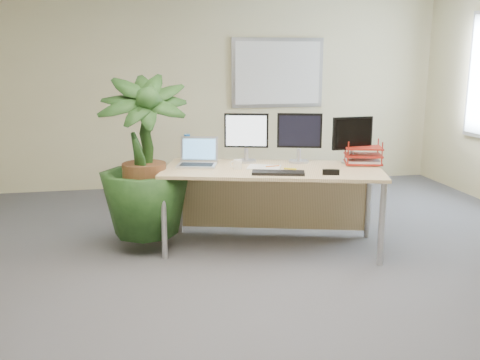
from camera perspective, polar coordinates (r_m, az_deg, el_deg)
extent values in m
plane|color=#424146|center=(3.85, 1.62, -14.28)|extent=(8.00, 8.00, 0.00)
cube|color=beige|center=(7.39, -5.22, 9.71)|extent=(7.00, 0.04, 2.70)
cube|color=#ACADB1|center=(7.57, 4.03, 11.32)|extent=(1.30, 0.03, 0.95)
cube|color=white|center=(7.55, 4.07, 11.32)|extent=(1.20, 0.01, 0.85)
cube|color=tan|center=(4.93, 3.49, 1.10)|extent=(2.15, 1.35, 0.03)
cube|color=tan|center=(5.40, 3.51, -2.03)|extent=(1.83, 0.53, 0.62)
cylinder|color=#B9B8BE|center=(4.78, -8.14, -4.14)|extent=(0.05, 0.05, 0.74)
cylinder|color=#B9B8BE|center=(4.75, 14.89, -4.57)|extent=(0.05, 0.05, 0.74)
cylinder|color=#B9B8BE|center=(5.47, -6.47, -1.88)|extent=(0.05, 0.05, 0.74)
cylinder|color=#B9B8BE|center=(5.45, 13.54, -2.24)|extent=(0.05, 0.05, 0.74)
imported|color=#183714|center=(4.96, -10.17, 0.98)|extent=(0.87, 0.87, 1.50)
cylinder|color=#B9B8BE|center=(5.20, 0.67, 2.04)|extent=(0.19, 0.19, 0.02)
cylinder|color=#B9B8BE|center=(5.19, 0.67, 2.77)|extent=(0.04, 0.04, 0.12)
cube|color=black|center=(5.16, 0.68, 5.31)|extent=(0.42, 0.15, 0.33)
cube|color=white|center=(5.13, 0.66, 5.27)|extent=(0.37, 0.11, 0.29)
cylinder|color=#B9B8BE|center=(5.21, 6.28, 1.98)|extent=(0.19, 0.19, 0.02)
cylinder|color=#B9B8BE|center=(5.20, 6.30, 2.71)|extent=(0.04, 0.04, 0.12)
cube|color=black|center=(5.16, 6.36, 5.26)|extent=(0.42, 0.15, 0.33)
cube|color=black|center=(5.14, 6.37, 5.23)|extent=(0.38, 0.11, 0.29)
cylinder|color=#B9B8BE|center=(5.24, 11.76, 1.84)|extent=(0.18, 0.18, 0.02)
cylinder|color=#B9B8BE|center=(5.23, 11.79, 2.52)|extent=(0.04, 0.04, 0.11)
cube|color=black|center=(5.19, 11.90, 4.90)|extent=(0.40, 0.07, 0.31)
cube|color=black|center=(5.17, 12.02, 4.87)|extent=(0.36, 0.04, 0.27)
cube|color=silver|center=(5.01, -4.62, 1.58)|extent=(0.41, 0.34, 0.02)
cube|color=black|center=(5.00, -4.64, 1.67)|extent=(0.34, 0.24, 0.00)
cube|color=silver|center=(5.14, -4.37, 3.33)|extent=(0.36, 0.16, 0.24)
cube|color=#63B1FF|center=(5.13, -4.38, 3.32)|extent=(0.32, 0.13, 0.19)
cube|color=black|center=(4.67, 4.10, 0.78)|extent=(0.48, 0.27, 0.03)
cylinder|color=white|center=(4.87, -0.25, 1.68)|extent=(0.08, 0.08, 0.09)
torus|color=white|center=(4.86, -0.75, 1.66)|extent=(0.06, 0.03, 0.06)
cube|color=white|center=(4.92, 2.59, 1.36)|extent=(0.36, 0.32, 0.01)
cylinder|color=orange|center=(4.93, 3.48, 1.48)|extent=(0.13, 0.03, 0.01)
cylinder|color=gold|center=(4.87, 5.37, 1.20)|extent=(0.11, 0.06, 0.02)
cylinder|color=silver|center=(5.33, -5.64, 3.23)|extent=(0.06, 0.06, 0.20)
cylinder|color=blue|center=(5.31, -5.67, 4.59)|extent=(0.06, 0.06, 0.05)
cylinder|color=blue|center=(5.33, -5.64, 3.32)|extent=(0.07, 0.07, 0.06)
cube|color=#A31F14|center=(5.23, 12.96, 1.83)|extent=(0.40, 0.34, 0.02)
cube|color=#A31F14|center=(5.22, 13.00, 2.60)|extent=(0.40, 0.34, 0.02)
cube|color=#A31F14|center=(5.20, 13.04, 3.39)|extent=(0.40, 0.34, 0.02)
cube|color=white|center=(5.23, 12.97, 1.99)|extent=(0.36, 0.30, 0.02)
cube|color=black|center=(4.69, 9.67, 0.83)|extent=(0.15, 0.08, 0.05)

